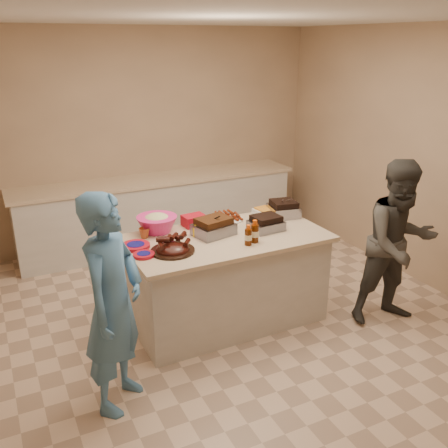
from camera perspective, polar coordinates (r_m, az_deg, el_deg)
name	(u,v)px	position (r m, az deg, el deg)	size (l,w,h in m)	color
room	(237,324)	(4.82, 1.52, -11.31)	(4.50, 5.00, 2.70)	tan
back_counter	(159,212)	(6.48, -7.45, 1.42)	(3.60, 0.64, 0.90)	beige
island	(226,319)	(4.89, 0.26, -10.82)	(1.82, 0.96, 0.86)	beige
rib_platter	(173,252)	(4.20, -5.88, -3.17)	(0.37, 0.37, 0.15)	#3B100A
pulled_pork_tray	(214,235)	(4.54, -1.18, -1.24)	(0.35, 0.26, 0.10)	#47230F
brisket_tray	(266,230)	(4.67, 4.80, -0.67)	(0.29, 0.24, 0.09)	black
roasting_pan	(283,216)	(5.05, 6.79, 0.90)	(0.28, 0.28, 0.11)	gray
coleslaw_bowl	(157,232)	(4.65, -7.62, -0.89)	(0.37, 0.37, 0.26)	#E22981
sausage_plate	(228,220)	(4.91, 0.50, 0.46)	(0.29, 0.29, 0.05)	silver
mac_cheese_dish	(270,215)	(5.08, 5.33, 1.06)	(0.31, 0.23, 0.08)	orange
bbq_bottle_a	(248,245)	(4.32, 2.77, -2.40)	(0.06, 0.06, 0.18)	#451B04
bbq_bottle_b	(255,242)	(4.38, 3.51, -2.08)	(0.07, 0.07, 0.20)	#451B04
mustard_bottle	(195,237)	(4.50, -3.30, -1.44)	(0.04, 0.04, 0.12)	yellow
sauce_bowl	(203,228)	(4.70, -2.41, -0.49)	(0.15, 0.05, 0.15)	silver
plate_stack_large	(136,247)	(4.33, -10.04, -2.66)	(0.24, 0.24, 0.03)	#AA0D1D
plate_stack_small	(144,256)	(4.15, -9.14, -3.66)	(0.18, 0.18, 0.02)	#AA0D1D
plastic_cup	(145,238)	(4.53, -9.05, -1.56)	(0.10, 0.09, 0.10)	#AD4F23
basket_stack	(194,226)	(4.77, -3.45, -0.19)	(0.21, 0.16, 0.10)	#AA0D1D
guest_blue	(122,399)	(4.03, -11.63, -19.05)	(0.59, 1.62, 0.39)	teal
guest_gray	(389,318)	(5.16, 18.34, -10.16)	(0.76, 1.56, 0.59)	#47453F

